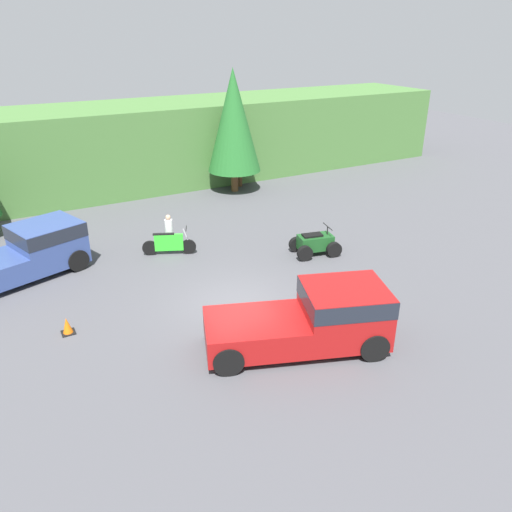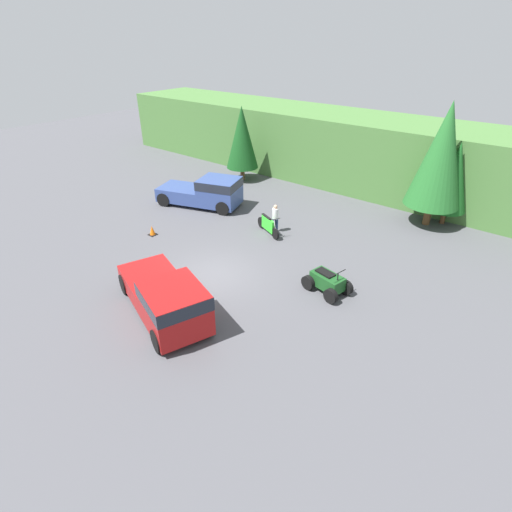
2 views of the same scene
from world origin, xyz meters
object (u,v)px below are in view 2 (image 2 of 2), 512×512
object	(u,v)px
pickup_truck_second	(207,191)
traffic_cone	(152,231)
quad_atv	(327,282)
dirt_bike	(268,225)
pickup_truck_red	(167,298)
rider_person	(275,217)

from	to	relation	value
pickup_truck_second	traffic_cone	size ratio (longest dim) A/B	10.31
quad_atv	traffic_cone	bearing A→B (deg)	-161.16
pickup_truck_second	traffic_cone	xyz separation A→B (m)	(0.53, -4.88, -0.75)
pickup_truck_second	quad_atv	bearing A→B (deg)	-37.38
dirt_bike	quad_atv	size ratio (longest dim) A/B	0.98
pickup_truck_second	quad_atv	size ratio (longest dim) A/B	2.63
dirt_bike	quad_atv	world-z (taller)	quad_atv
pickup_truck_second	pickup_truck_red	bearing A→B (deg)	-71.64
pickup_truck_second	rider_person	bearing A→B (deg)	-21.84
traffic_cone	pickup_truck_red	bearing A→B (deg)	-33.73
quad_atv	pickup_truck_red	bearing A→B (deg)	-113.11
quad_atv	traffic_cone	world-z (taller)	quad_atv
dirt_bike	rider_person	size ratio (longest dim) A/B	1.30
pickup_truck_red	rider_person	bearing A→B (deg)	118.54
pickup_truck_second	traffic_cone	world-z (taller)	pickup_truck_second
dirt_bike	traffic_cone	bearing A→B (deg)	-115.76
pickup_truck_red	pickup_truck_second	xyz separation A→B (m)	(-6.94, 9.16, -0.00)
quad_atv	rider_person	xyz separation A→B (m)	(-5.24, 3.34, 0.40)
dirt_bike	traffic_cone	world-z (taller)	dirt_bike
pickup_truck_red	rider_person	size ratio (longest dim) A/B	3.55
dirt_bike	rider_person	xyz separation A→B (m)	(0.18, 0.41, 0.39)
traffic_cone	rider_person	bearing A→B (deg)	42.25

